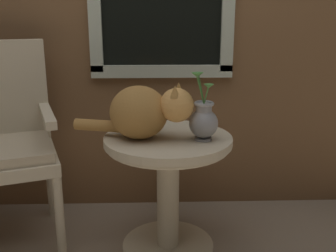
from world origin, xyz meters
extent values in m
cube|color=beige|center=(0.15, 0.75, 0.83)|extent=(0.80, 0.03, 0.07)
cylinder|color=beige|center=(0.17, 0.26, 0.01)|extent=(0.46, 0.46, 0.03)
cylinder|color=beige|center=(0.17, 0.26, 0.29)|extent=(0.11, 0.11, 0.53)
cylinder|color=beige|center=(0.17, 0.26, 0.58)|extent=(0.60, 0.60, 0.03)
torus|color=beige|center=(0.17, 0.26, 0.55)|extent=(0.58, 0.58, 0.02)
cylinder|color=beige|center=(-0.35, 0.21, 0.21)|extent=(0.04, 0.04, 0.42)
cylinder|color=beige|center=(-0.50, 0.64, 0.21)|extent=(0.04, 0.04, 0.42)
cube|color=beige|center=(-0.65, 0.34, 0.45)|extent=(0.66, 0.65, 0.06)
cube|color=beige|center=(-0.43, 0.42, 0.66)|extent=(0.20, 0.45, 0.04)
ellipsoid|color=#AD7A3D|center=(0.04, 0.24, 0.72)|extent=(0.32, 0.30, 0.24)
sphere|color=#E2A356|center=(0.21, 0.19, 0.76)|extent=(0.15, 0.15, 0.15)
cone|color=#AD7A3D|center=(0.20, 0.15, 0.83)|extent=(0.05, 0.05, 0.05)
cone|color=#AD7A3D|center=(0.22, 0.23, 0.83)|extent=(0.05, 0.05, 0.05)
cylinder|color=#AD7A3D|center=(-0.15, 0.28, 0.64)|extent=(0.24, 0.11, 0.05)
cylinder|color=#99999E|center=(0.33, 0.20, 0.60)|extent=(0.08, 0.08, 0.01)
ellipsoid|color=#99999E|center=(0.33, 0.20, 0.67)|extent=(0.13, 0.13, 0.13)
cylinder|color=#99999E|center=(0.33, 0.20, 0.74)|extent=(0.07, 0.07, 0.04)
torus|color=#99999E|center=(0.33, 0.20, 0.76)|extent=(0.09, 0.09, 0.02)
cylinder|color=#47893D|center=(0.33, 0.18, 0.80)|extent=(0.02, 0.04, 0.09)
cone|color=#47893D|center=(0.34, 0.17, 0.85)|extent=(0.04, 0.04, 0.02)
cylinder|color=#47893D|center=(0.31, 0.20, 0.83)|extent=(0.03, 0.01, 0.13)
cone|color=#47893D|center=(0.30, 0.20, 0.89)|extent=(0.04, 0.04, 0.02)
cylinder|color=#47893D|center=(0.31, 0.18, 0.83)|extent=(0.04, 0.04, 0.14)
cone|color=#47893D|center=(0.29, 0.17, 0.90)|extent=(0.04, 0.04, 0.02)
camera|label=1|loc=(0.11, -1.51, 1.15)|focal=42.53mm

